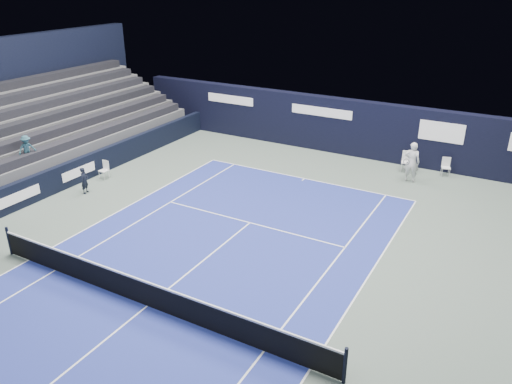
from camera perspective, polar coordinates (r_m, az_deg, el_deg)
ground at (r=17.43m, az=-8.02°, el=-9.36°), size 48.00×48.00×0.00m
court_surface at (r=16.19m, az=-12.34°, el=-12.62°), size 10.97×23.77×0.01m
folding_chair_back_a at (r=26.87m, az=16.84°, el=3.78°), size 0.55×0.58×1.05m
folding_chair_back_b at (r=26.93m, az=20.89°, el=2.88°), size 0.52×0.51×0.94m
line_judge_chair at (r=25.92m, az=-16.91°, el=2.60°), size 0.41×0.40×0.91m
line_judge at (r=24.41m, az=-19.01°, el=1.26°), size 0.41×0.52×1.25m
court_markings at (r=16.18m, az=-12.34°, el=-12.61°), size 11.03×23.83×0.00m
tennis_net at (r=15.89m, az=-12.50°, el=-11.16°), size 12.90×0.10×1.10m
back_sponsor_wall at (r=28.59m, az=9.52°, el=7.47°), size 26.00×0.63×3.10m
side_barrier_left at (r=25.74m, az=-19.88°, el=2.24°), size 0.33×22.00×1.20m
spectator_stand at (r=28.77m, az=-23.84°, el=6.69°), size 6.00×18.00×6.40m
tennis_player at (r=25.43m, az=17.38°, el=3.30°), size 0.76×0.87×2.00m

